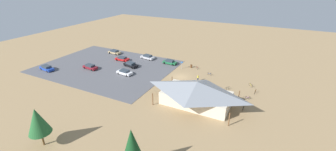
{
  "coord_description": "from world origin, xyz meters",
  "views": [
    {
      "loc": [
        -20.89,
        48.84,
        24.32
      ],
      "look_at": [
        2.18,
        2.98,
        1.2
      ],
      "focal_mm": 23.51,
      "sensor_mm": 36.0,
      "label": 1
    }
  ],
  "objects": [
    {
      "name": "bike_pavilion",
      "position": [
        -8.28,
        10.71,
        2.78
      ],
      "size": [
        15.94,
        9.47,
        5.04
      ],
      "color": "beige",
      "rests_on": "ground"
    },
    {
      "name": "bicycle_blue_near_sign",
      "position": [
        -6.58,
        -4.61,
        0.36
      ],
      "size": [
        1.56,
        0.65,
        0.79
      ],
      "color": "black",
      "rests_on": "ground"
    },
    {
      "name": "bicycle_teal_yard_front",
      "position": [
        -12.81,
        1.61,
        0.36
      ],
      "size": [
        0.99,
        1.39,
        0.78
      ],
      "color": "black",
      "rests_on": "ground"
    },
    {
      "name": "parking_lot_asphalt",
      "position": [
        22.56,
        2.93,
        0.03
      ],
      "size": [
        37.89,
        28.58,
        0.05
      ],
      "primitive_type": "cube",
      "color": "#56565B",
      "rests_on": "ground"
    },
    {
      "name": "car_black_front_row",
      "position": [
        15.99,
        -0.01,
        0.76
      ],
      "size": [
        4.83,
        2.78,
        1.43
      ],
      "color": "black",
      "rests_on": "parking_lot_asphalt"
    },
    {
      "name": "pine_mideast",
      "position": [
        8.92,
        33.31,
        4.52
      ],
      "size": [
        3.34,
        3.34,
        6.68
      ],
      "color": "brown",
      "rests_on": "ground"
    },
    {
      "name": "bicycle_white_lone_west",
      "position": [
        -16.87,
        5.81,
        0.39
      ],
      "size": [
        1.32,
        1.18,
        0.88
      ],
      "color": "black",
      "rests_on": "ground"
    },
    {
      "name": "car_tan_aisle_side",
      "position": [
        28.0,
        -7.36,
        0.72
      ],
      "size": [
        4.49,
        2.15,
        1.35
      ],
      "color": "tan",
      "rests_on": "parking_lot_asphalt"
    },
    {
      "name": "car_green_by_curb",
      "position": [
        6.69,
        -7.19,
        0.73
      ],
      "size": [
        4.27,
        1.89,
        1.37
      ],
      "color": "#1E6B3D",
      "rests_on": "parking_lot_asphalt"
    },
    {
      "name": "car_maroon_far_end",
      "position": [
        25.34,
        6.66,
        0.74
      ],
      "size": [
        4.61,
        2.09,
        1.39
      ],
      "color": "maroon",
      "rests_on": "parking_lot_asphalt"
    },
    {
      "name": "lot_sign",
      "position": [
        2.08,
        -5.54,
        1.41
      ],
      "size": [
        0.56,
        0.08,
        2.2
      ],
      "color": "#99999E",
      "rests_on": "ground"
    },
    {
      "name": "bicycle_purple_near_porch",
      "position": [
        -17.55,
        4.21,
        0.37
      ],
      "size": [
        1.53,
        0.94,
        0.8
      ],
      "color": "black",
      "rests_on": "ground"
    },
    {
      "name": "bicycle_yellow_trailside",
      "position": [
        -17.45,
        -2.62,
        0.36
      ],
      "size": [
        1.11,
        1.31,
        0.79
      ],
      "color": "black",
      "rests_on": "ground"
    },
    {
      "name": "bicycle_orange_yard_center",
      "position": [
        -18.83,
        0.44,
        0.4
      ],
      "size": [
        0.48,
        1.76,
        0.89
      ],
      "color": "black",
      "rests_on": "ground"
    },
    {
      "name": "visitor_by_pavilion",
      "position": [
        -4.92,
        0.21,
        0.91
      ],
      "size": [
        0.36,
        0.36,
        1.73
      ],
      "color": "#2D3347",
      "rests_on": "ground"
    },
    {
      "name": "ground",
      "position": [
        0.0,
        0.0,
        0.0
      ],
      "size": [
        160.0,
        160.0,
        0.0
      ],
      "primitive_type": "plane",
      "color": "#9E7F56",
      "rests_on": "ground"
    },
    {
      "name": "car_silver_near_entry",
      "position": [
        15.14,
        -8.09,
        0.72
      ],
      "size": [
        4.79,
        2.47,
        1.35
      ],
      "color": "#BCBCC1",
      "rests_on": "parking_lot_asphalt"
    },
    {
      "name": "car_red_inner_stall",
      "position": [
        21.44,
        -3.07,
        0.69
      ],
      "size": [
        4.36,
        2.09,
        1.27
      ],
      "color": "red",
      "rests_on": "parking_lot_asphalt"
    },
    {
      "name": "trash_bin",
      "position": [
        -0.14,
        -7.53,
        0.45
      ],
      "size": [
        0.6,
        0.6,
        0.9
      ],
      "primitive_type": "cylinder",
      "color": "brown",
      "rests_on": "ground"
    },
    {
      "name": "bicycle_red_yard_right",
      "position": [
        -1.88,
        -7.44,
        0.36
      ],
      "size": [
        1.2,
        1.15,
        0.83
      ],
      "color": "black",
      "rests_on": "ground"
    },
    {
      "name": "car_white_mid_lot",
      "position": [
        14.21,
        5.31,
        0.71
      ],
      "size": [
        4.46,
        2.21,
        1.31
      ],
      "color": "white",
      "rests_on": "parking_lot_asphalt"
    },
    {
      "name": "car_blue_end_stall",
      "position": [
        35.66,
        12.87,
        0.76
      ],
      "size": [
        4.88,
        2.4,
        1.43
      ],
      "color": "#1E42B2",
      "rests_on": "parking_lot_asphalt"
    },
    {
      "name": "bicycle_black_back_row",
      "position": [
        -17.54,
        8.46,
        0.36
      ],
      "size": [
        0.48,
        1.64,
        0.76
      ],
      "color": "black",
      "rests_on": "ground"
    },
    {
      "name": "pine_east",
      "position": [
        -6.86,
        31.24,
        4.67
      ],
      "size": [
        2.8,
        2.8,
        7.09
      ],
      "color": "brown",
      "rests_on": "ground"
    }
  ]
}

